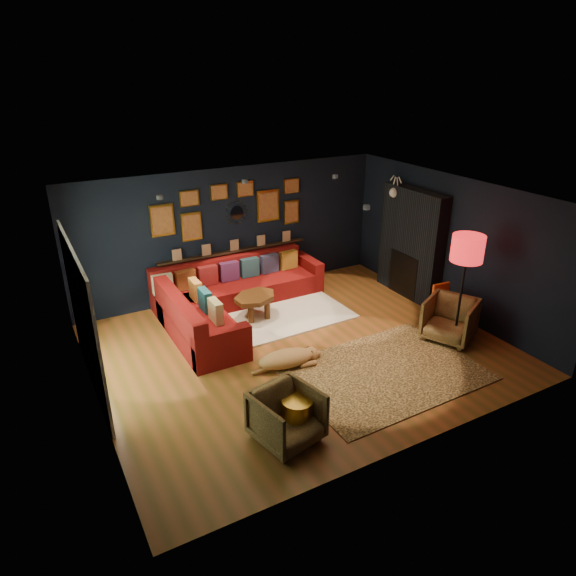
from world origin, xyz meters
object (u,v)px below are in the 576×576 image
pouf (221,351)px  gold_stool (297,416)px  floor_lamp (467,252)px  dog (286,356)px  armchair_right (450,318)px  sectional (224,300)px  orange_chair (443,301)px  coffee_table (255,300)px  armchair_left (287,414)px

pouf → gold_stool: bearing=-84.4°
floor_lamp → dog: size_ratio=1.54×
armchair_right → floor_lamp: floor_lamp is taller
pouf → dog: dog is taller
dog → sectional: bearing=100.7°
orange_chair → dog: orange_chair is taller
sectional → orange_chair: (3.37, -2.25, 0.13)m
armchair_right → floor_lamp: bearing=-4.0°
dog → pouf: bearing=148.0°
sectional → pouf: 1.67m
armchair_right → orange_chair: (0.30, 0.49, 0.04)m
coffee_table → orange_chair: orange_chair is taller
pouf → armchair_left: armchair_left is taller
armchair_left → armchair_right: armchair_right is taller
pouf → orange_chair: (4.05, -0.73, 0.26)m
armchair_right → floor_lamp: 1.22m
coffee_table → pouf: size_ratio=2.29×
gold_stool → floor_lamp: size_ratio=0.26×
coffee_table → floor_lamp: (2.66, -2.43, 1.24)m
orange_chair → floor_lamp: floor_lamp is taller
coffee_table → gold_stool: gold_stool is taller
coffee_table → floor_lamp: bearing=-42.5°
coffee_table → armchair_right: 3.49m
armchair_right → gold_stool: 3.66m
armchair_left → gold_stool: armchair_left is taller
armchair_right → coffee_table: bearing=-158.7°
pouf → orange_chair: bearing=-10.2°
gold_stool → floor_lamp: 3.92m
coffee_table → armchair_left: (-1.12, -3.27, 0.01)m
coffee_table → sectional: bearing=137.5°
pouf → gold_stool: (0.21, -2.11, 0.07)m
gold_stool → floor_lamp: bearing=12.2°
armchair_right → gold_stool: (-3.54, -0.89, -0.16)m
gold_stool → sectional: bearing=82.5°
floor_lamp → dog: bearing=167.4°
armchair_right → floor_lamp: size_ratio=0.43×
armchair_left → pouf: bearing=78.4°
orange_chair → dog: (-3.23, 0.06, -0.24)m
coffee_table → orange_chair: size_ratio=1.40×
pouf → gold_stool: gold_stool is taller
sectional → pouf: size_ratio=7.25×
sectional → coffee_table: 0.62m
gold_stool → orange_chair: (3.85, 1.38, 0.20)m
sectional → armchair_left: 3.75m
coffee_table → gold_stool: (-0.93, -3.21, -0.13)m
orange_chair → dog: 3.24m
coffee_table → gold_stool: bearing=-106.2°
sectional → floor_lamp: bearing=-42.5°
armchair_left → gold_stool: size_ratio=1.55×
pouf → armchair_left: 2.18m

